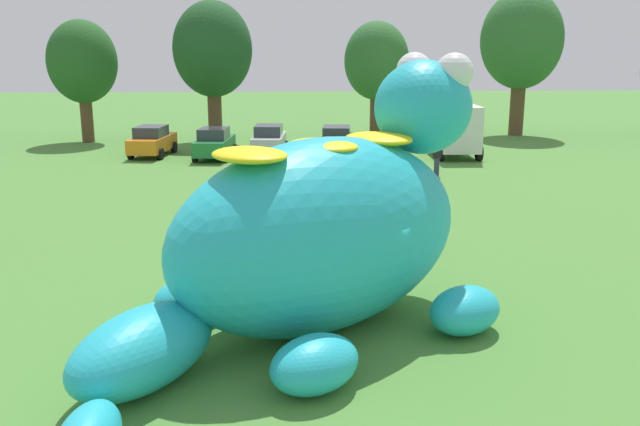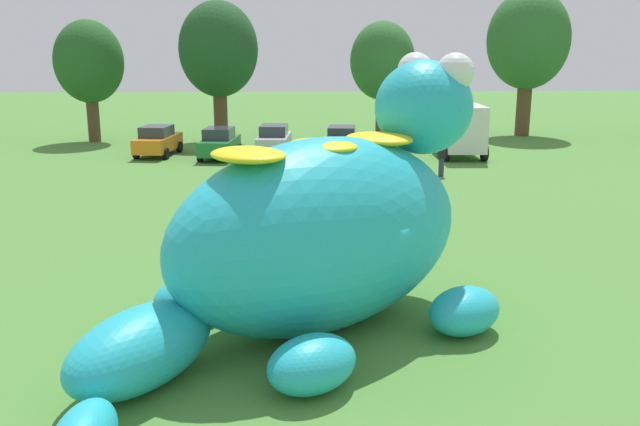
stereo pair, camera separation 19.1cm
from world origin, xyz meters
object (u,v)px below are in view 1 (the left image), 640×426
spectator_near_inflatable (427,226)px  spectator_mid_field (352,163)px  box_truck (452,127)px  spectator_by_cars (437,159)px  car_green (214,143)px  car_black (337,141)px  giant_inflatable_creature (322,232)px  car_orange (152,141)px  car_silver (269,140)px

spectator_near_inflatable → spectator_mid_field: same height
box_truck → spectator_by_cars: size_ratio=3.77×
car_green → car_black: 6.89m
giant_inflatable_creature → spectator_near_inflatable: size_ratio=6.10×
car_orange → car_black: same height
car_green → car_silver: size_ratio=1.00×
car_black → spectator_mid_field: (0.14, -7.33, -0.01)m
giant_inflatable_creature → box_truck: (8.85, 24.42, -0.60)m
giant_inflatable_creature → spectator_by_cars: giant_inflatable_creature is taller
giant_inflatable_creature → car_silver: 24.99m
car_silver → box_truck: size_ratio=0.65×
car_orange → car_green: bearing=-16.9°
box_truck → spectator_near_inflatable: bearing=-105.8°
car_green → box_truck: size_ratio=0.66×
car_silver → car_black: size_ratio=0.99×
spectator_mid_field → spectator_by_cars: 4.35m
car_orange → box_truck: bearing=-1.0°
car_green → giant_inflatable_creature: bearing=-78.7°
spectator_near_inflatable → giant_inflatable_creature: bearing=-122.8°
giant_inflatable_creature → spectator_near_inflatable: bearing=57.2°
car_silver → spectator_near_inflatable: bearing=-75.2°
car_green → box_truck: 13.60m
car_black → box_truck: box_truck is taller
giant_inflatable_creature → car_black: (2.17, 24.08, -1.34)m
spectator_by_cars → spectator_near_inflatable: bearing=-103.9°
car_silver → spectator_mid_field: car_silver is taller
spectator_near_inflatable → car_green: bearing=114.1°
car_orange → spectator_by_cars: car_orange is taller
car_silver → spectator_near_inflatable: size_ratio=2.47×
giant_inflatable_creature → spectator_by_cars: bearing=69.8°
giant_inflatable_creature → box_truck: giant_inflatable_creature is taller
car_green → box_truck: bearing=3.3°
car_black → spectator_by_cars: 7.68m
giant_inflatable_creature → car_silver: giant_inflatable_creature is taller
spectator_mid_field → spectator_near_inflatable: bearing=-84.1°
spectator_mid_field → car_black: bearing=91.1°
giant_inflatable_creature → car_green: (-4.70, 23.63, -1.34)m
car_black → spectator_mid_field: 7.33m
car_orange → car_green: size_ratio=1.01×
spectator_near_inflatable → spectator_by_cars: (3.07, 12.38, 0.00)m
giant_inflatable_creature → car_silver: size_ratio=2.47×
car_green → spectator_mid_field: size_ratio=2.48×
car_silver → spectator_by_cars: (8.23, -7.13, -0.01)m
car_black → spectator_by_cars: car_black is taller
box_truck → car_black: bearing=-177.1°
giant_inflatable_creature → spectator_mid_field: bearing=82.2°
box_truck → spectator_near_inflatable: box_truck is taller
spectator_mid_field → giant_inflatable_creature: bearing=-97.8°
giant_inflatable_creature → spectator_by_cars: 18.98m
car_black → spectator_near_inflatable: car_black is taller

